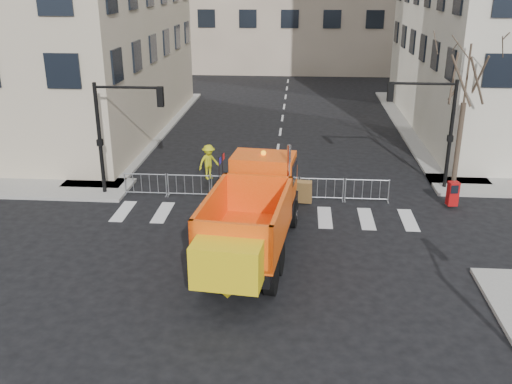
# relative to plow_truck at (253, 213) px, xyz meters

# --- Properties ---
(ground) EXTENTS (120.00, 120.00, 0.00)m
(ground) POSITION_rel_plow_truck_xyz_m (0.33, -1.55, -1.78)
(ground) COLOR black
(ground) RESTS_ON ground
(sidewalk_back) EXTENTS (64.00, 5.00, 0.15)m
(sidewalk_back) POSITION_rel_plow_truck_xyz_m (0.33, 6.95, -1.71)
(sidewalk_back) COLOR gray
(sidewalk_back) RESTS_ON ground
(traffic_light_left) EXTENTS (0.18, 0.18, 5.40)m
(traffic_light_left) POSITION_rel_plow_truck_xyz_m (-7.67, 5.95, 0.92)
(traffic_light_left) COLOR black
(traffic_light_left) RESTS_ON ground
(traffic_light_right) EXTENTS (0.18, 0.18, 5.40)m
(traffic_light_right) POSITION_rel_plow_truck_xyz_m (8.83, 7.95, 0.92)
(traffic_light_right) COLOR black
(traffic_light_right) RESTS_ON ground
(crowd_barriers) EXTENTS (12.60, 0.60, 1.10)m
(crowd_barriers) POSITION_rel_plow_truck_xyz_m (-0.42, 6.05, -1.23)
(crowd_barriers) COLOR #9EA0A5
(crowd_barriers) RESTS_ON ground
(street_tree) EXTENTS (3.00, 3.00, 7.50)m
(street_tree) POSITION_rel_plow_truck_xyz_m (9.53, 8.95, 1.97)
(street_tree) COLOR #382B21
(street_tree) RESTS_ON ground
(plow_truck) EXTENTS (3.98, 10.56, 4.01)m
(plow_truck) POSITION_rel_plow_truck_xyz_m (0.00, 0.00, 0.00)
(plow_truck) COLOR black
(plow_truck) RESTS_ON ground
(cop_a) EXTENTS (0.80, 0.62, 1.93)m
(cop_a) POSITION_rel_plow_truck_xyz_m (-0.74, 5.45, -0.82)
(cop_a) COLOR black
(cop_a) RESTS_ON ground
(cop_b) EXTENTS (0.88, 0.71, 1.74)m
(cop_b) POSITION_rel_plow_truck_xyz_m (0.31, 5.45, -0.91)
(cop_b) COLOR black
(cop_b) RESTS_ON ground
(cop_c) EXTENTS (0.95, 1.27, 2.00)m
(cop_c) POSITION_rel_plow_truck_xyz_m (-0.28, 5.45, -0.78)
(cop_c) COLOR black
(cop_c) RESTS_ON ground
(worker) EXTENTS (1.32, 1.26, 1.80)m
(worker) POSITION_rel_plow_truck_xyz_m (-2.93, 8.18, -0.73)
(worker) COLOR gold
(worker) RESTS_ON sidewalk_back
(newspaper_box) EXTENTS (0.50, 0.46, 1.10)m
(newspaper_box) POSITION_rel_plow_truck_xyz_m (8.60, 5.50, -1.08)
(newspaper_box) COLOR #AF0D0E
(newspaper_box) RESTS_ON sidewalk_back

